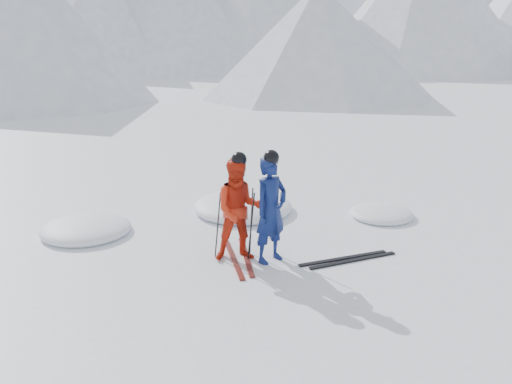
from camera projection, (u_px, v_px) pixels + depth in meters
name	position (u px, v px, depth m)	size (l,w,h in m)	color
ground	(364.00, 240.00, 10.31)	(160.00, 160.00, 0.00)	white
skier_blue	(271.00, 210.00, 9.12)	(0.67, 0.44, 1.85)	#0E1B55
skier_red	(240.00, 210.00, 9.20)	(0.87, 0.68, 1.80)	red
pole_blue_left	(251.00, 227.00, 9.21)	(0.02, 0.02, 1.23)	black
pole_blue_right	(276.00, 220.00, 9.53)	(0.02, 0.02, 1.23)	black
pole_red_left	(218.00, 225.00, 9.37)	(0.02, 0.02, 1.20)	black
pole_red_right	(251.00, 221.00, 9.55)	(0.02, 0.02, 1.20)	black
ski_worn_left	(234.00, 259.00, 9.40)	(0.09, 1.70, 0.03)	black
ski_worn_right	(246.00, 256.00, 9.51)	(0.09, 1.70, 0.03)	black
ski_loose_a	(343.00, 258.00, 9.43)	(0.09, 1.70, 0.03)	black
ski_loose_b	(353.00, 260.00, 9.35)	(0.09, 1.70, 0.03)	black
snow_lumps	(239.00, 219.00, 11.47)	(9.82, 5.71, 0.48)	white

